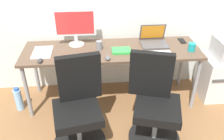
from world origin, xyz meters
The scene contains 17 objects.
ground_plane centered at (0.00, 0.00, 0.00)m, with size 5.28×5.28×0.00m, color brown.
desk centered at (0.00, 0.00, 0.66)m, with size 2.05×0.60×0.72m.
office_chair_left centered at (-0.38, -0.66, 0.42)m, with size 0.54×0.54×0.94m.
office_chair_right centered at (0.37, -0.66, 0.42)m, with size 0.54×0.54×0.94m.
side_cabinet centered at (1.44, -0.02, 0.28)m, with size 0.59×0.44×0.56m.
water_bottle_on_floor centered at (-1.14, -0.11, 0.15)m, with size 0.09×0.09×0.31m.
desktop_monitor centered at (-0.41, 0.16, 0.97)m, with size 0.48×0.18×0.43m.
open_laptop centered at (0.52, 0.11, 0.77)m, with size 0.31×0.28×0.22m.
keyboard_by_monitor centered at (-0.45, -0.22, 0.73)m, with size 0.34×0.12×0.02m, color #2D2D2D.
keyboard_by_laptop centered at (0.48, -0.17, 0.73)m, with size 0.34×0.12×0.02m, color silver.
mouse_by_monitor centered at (-0.78, -0.23, 0.73)m, with size 0.06×0.10×0.03m, color #2D2D2D.
mouse_by_laptop centered at (-0.06, -0.23, 0.73)m, with size 0.06×0.10×0.03m, color #515156.
coffee_mug centered at (0.90, -0.11, 0.76)m, with size 0.08×0.08×0.09m, color teal.
pen_cup centered at (-0.14, 0.01, 0.77)m, with size 0.07×0.07×0.10m, color slate.
phone_near_monitor centered at (0.89, 0.15, 0.72)m, with size 0.07×0.14×0.01m, color black.
notebook centered at (0.10, -0.07, 0.73)m, with size 0.21×0.15×0.03m, color green.
paper_pile centered at (-0.79, -0.02, 0.72)m, with size 0.21×0.30×0.01m, color white.
Camera 1 is at (-0.20, -2.49, 1.97)m, focal length 38.58 mm.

